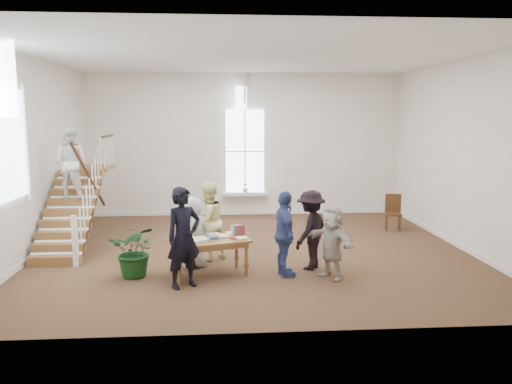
{
  "coord_description": "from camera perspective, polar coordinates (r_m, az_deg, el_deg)",
  "views": [
    {
      "loc": [
        -0.76,
        -11.43,
        3.16
      ],
      "look_at": [
        0.07,
        0.4,
        1.35
      ],
      "focal_mm": 35.0,
      "sensor_mm": 36.0,
      "label": 1
    }
  ],
  "objects": [
    {
      "name": "staircase",
      "position": [
        12.79,
        -20.26,
        1.21
      ],
      "size": [
        1.1,
        4.1,
        2.92
      ],
      "color": "brown",
      "rests_on": "ground"
    },
    {
      "name": "room_shell",
      "position": [
        16.08,
        -1.25,
        -1.21
      ],
      "size": [
        10.49,
        10.0,
        10.0
      ],
      "color": "beige",
      "rests_on": "ground"
    },
    {
      "name": "woman_cluster_c",
      "position": [
        9.89,
        8.65,
        -5.69
      ],
      "size": [
        1.06,
        1.37,
        1.45
      ],
      "primitive_type": "imported",
      "rotation": [
        0.0,
        0.0,
        5.26
      ],
      "color": "#B9AFA7",
      "rests_on": "ground"
    },
    {
      "name": "floor_plant",
      "position": [
        10.19,
        -13.58,
        -6.52
      ],
      "size": [
        1.0,
        0.88,
        1.07
      ],
      "primitive_type": "imported",
      "rotation": [
        0.0,
        0.0,
        -0.05
      ],
      "color": "#113614",
      "rests_on": "ground"
    },
    {
      "name": "ground",
      "position": [
        11.88,
        -0.21,
        -6.75
      ],
      "size": [
        10.0,
        10.0,
        0.0
      ],
      "primitive_type": "plane",
      "color": "#422F1A",
      "rests_on": "ground"
    },
    {
      "name": "police_officer",
      "position": [
        9.33,
        -8.27,
        -5.17
      ],
      "size": [
        0.82,
        0.76,
        1.89
      ],
      "primitive_type": "imported",
      "rotation": [
        0.0,
        0.0,
        0.58
      ],
      "color": "black",
      "rests_on": "ground"
    },
    {
      "name": "side_chair",
      "position": [
        14.43,
        15.41,
        -2.02
      ],
      "size": [
        0.53,
        0.53,
        1.01
      ],
      "rotation": [
        0.0,
        0.0,
        -0.24
      ],
      "color": "#371D0F",
      "rests_on": "ground"
    },
    {
      "name": "elderly_woman",
      "position": [
        10.58,
        -7.21,
        -4.58
      ],
      "size": [
        0.87,
        0.75,
        1.5
      ],
      "primitive_type": "imported",
      "rotation": [
        0.0,
        0.0,
        3.6
      ],
      "color": "beige",
      "rests_on": "ground"
    },
    {
      "name": "woman_cluster_b",
      "position": [
        10.42,
        6.27,
        -4.32
      ],
      "size": [
        1.12,
        1.23,
        1.65
      ],
      "primitive_type": "imported",
      "rotation": [
        0.0,
        0.0,
        4.09
      ],
      "color": "black",
      "rests_on": "ground"
    },
    {
      "name": "library_table",
      "position": [
        10.02,
        -5.29,
        -5.87
      ],
      "size": [
        1.72,
        1.22,
        0.8
      ],
      "rotation": [
        0.0,
        0.0,
        0.31
      ],
      "color": "brown",
      "rests_on": "ground"
    },
    {
      "name": "woman_cluster_a",
      "position": [
        9.89,
        3.3,
        -4.82
      ],
      "size": [
        0.55,
        1.05,
        1.71
      ],
      "primitive_type": "imported",
      "rotation": [
        0.0,
        0.0,
        1.71
      ],
      "color": "#34447D",
      "rests_on": "ground"
    },
    {
      "name": "person_yellow",
      "position": [
        11.03,
        -5.52,
        -3.38
      ],
      "size": [
        1.07,
        1.04,
        1.73
      ],
      "primitive_type": "imported",
      "rotation": [
        0.0,
        0.0,
        3.81
      ],
      "color": "#F4EF98",
      "rests_on": "ground"
    }
  ]
}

